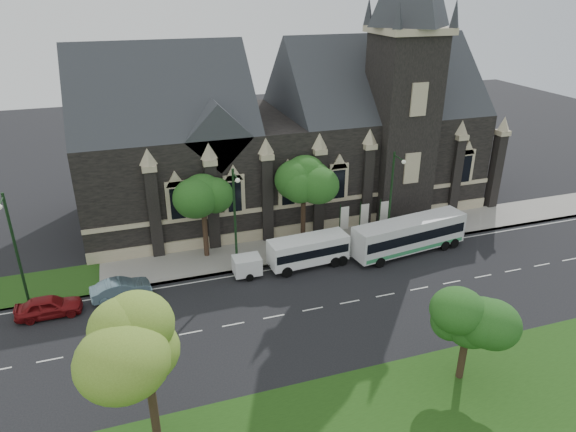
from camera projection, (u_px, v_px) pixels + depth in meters
name	position (u px, v px, depth m)	size (l,w,h in m)	color
ground	(313.00, 309.00, 38.03)	(160.00, 160.00, 0.00)	black
sidewalk	(275.00, 251.00, 46.22)	(80.00, 5.00, 0.15)	gray
museum	(296.00, 132.00, 52.38)	(40.00, 17.70, 29.90)	black
tree_park_near	(149.00, 342.00, 24.44)	(4.42, 4.42, 8.56)	black
tree_park_east	(471.00, 311.00, 29.82)	(3.40, 3.40, 6.28)	black
tree_walk_right	(305.00, 182.00, 45.82)	(4.08, 4.08, 7.80)	black
tree_walk_left	(205.00, 195.00, 43.28)	(3.91, 3.91, 7.64)	black
street_lamp_near	(392.00, 195.00, 44.92)	(0.36, 1.88, 9.00)	black
street_lamp_mid	(235.00, 216.00, 40.92)	(0.36, 1.88, 9.00)	black
street_lamp_far	(14.00, 245.00, 36.35)	(0.36, 1.88, 9.00)	black
banner_flag_left	(343.00, 220.00, 46.63)	(0.90, 0.10, 4.00)	black
banner_flag_center	(363.00, 218.00, 47.20)	(0.90, 0.10, 4.00)	black
banner_flag_right	(382.00, 215.00, 47.77)	(0.90, 0.10, 4.00)	black
tour_coach	(409.00, 235.00, 45.41)	(11.03, 3.72, 3.16)	silver
shuttle_bus	(309.00, 250.00, 43.33)	(6.91, 2.82, 2.62)	white
box_trailer	(247.00, 265.00, 41.99)	(3.25, 1.90, 1.73)	white
sedan	(121.00, 289.00, 39.23)	(1.55, 4.46, 1.47)	#6D8D9D
car_far_red	(49.00, 306.00, 37.00)	(1.83, 4.55, 1.55)	maroon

